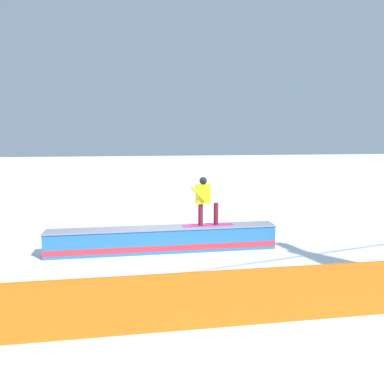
{
  "coord_description": "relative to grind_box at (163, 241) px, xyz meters",
  "views": [
    {
      "loc": [
        1.16,
        11.12,
        3.32
      ],
      "look_at": [
        -0.67,
        1.01,
        1.89
      ],
      "focal_mm": 36.71,
      "sensor_mm": 36.0,
      "label": 1
    }
  ],
  "objects": [
    {
      "name": "ground_plane",
      "position": [
        0.0,
        0.0,
        -0.33
      ],
      "size": [
        120.0,
        120.0,
        0.0
      ],
      "primitive_type": "plane",
      "color": "white"
    },
    {
      "name": "safety_fence",
      "position": [
        0.0,
        4.77,
        0.18
      ],
      "size": [
        13.07,
        0.2,
        1.03
      ],
      "primitive_type": "cube",
      "rotation": [
        0.0,
        0.0,
        -0.01
      ],
      "color": "orange",
      "rests_on": "ground_plane"
    },
    {
      "name": "grind_box",
      "position": [
        0.0,
        0.0,
        0.0
      ],
      "size": [
        6.66,
        0.73,
        0.73
      ],
      "color": "blue",
      "rests_on": "ground_plane"
    },
    {
      "name": "snowboarder",
      "position": [
        -1.22,
        0.02,
        1.19
      ],
      "size": [
        1.53,
        0.44,
        1.45
      ],
      "color": "#CA2A84",
      "rests_on": "grind_box"
    }
  ]
}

